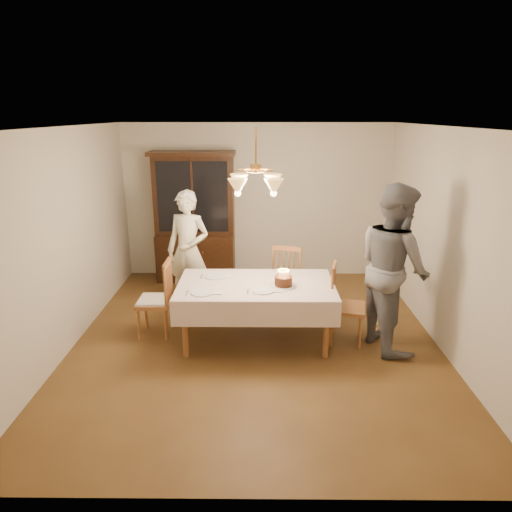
{
  "coord_description": "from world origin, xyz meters",
  "views": [
    {
      "loc": [
        0.04,
        -5.19,
        2.75
      ],
      "look_at": [
        0.0,
        0.2,
        1.05
      ],
      "focal_mm": 32.0,
      "sensor_mm": 36.0,
      "label": 1
    }
  ],
  "objects_px": {
    "chair_far_side": "(288,280)",
    "birthday_cake": "(283,282)",
    "dining_table": "(256,289)",
    "china_hutch": "(195,220)",
    "elderly_woman": "(188,251)"
  },
  "relations": [
    {
      "from": "dining_table",
      "to": "chair_far_side",
      "type": "relative_size",
      "value": 1.9
    },
    {
      "from": "chair_far_side",
      "to": "elderly_woman",
      "type": "bearing_deg",
      "value": 178.37
    },
    {
      "from": "chair_far_side",
      "to": "birthday_cake",
      "type": "xyz_separation_m",
      "value": [
        -0.13,
        -1.06,
        0.38
      ]
    },
    {
      "from": "dining_table",
      "to": "elderly_woman",
      "type": "relative_size",
      "value": 1.1
    },
    {
      "from": "elderly_woman",
      "to": "chair_far_side",
      "type": "bearing_deg",
      "value": 15.79
    },
    {
      "from": "china_hutch",
      "to": "birthday_cake",
      "type": "bearing_deg",
      "value": -59.65
    },
    {
      "from": "china_hutch",
      "to": "chair_far_side",
      "type": "relative_size",
      "value": 2.16
    },
    {
      "from": "dining_table",
      "to": "chair_far_side",
      "type": "distance_m",
      "value": 1.11
    },
    {
      "from": "china_hutch",
      "to": "elderly_woman",
      "type": "distance_m",
      "value": 1.25
    },
    {
      "from": "birthday_cake",
      "to": "chair_far_side",
      "type": "bearing_deg",
      "value": 82.94
    },
    {
      "from": "elderly_woman",
      "to": "birthday_cake",
      "type": "relative_size",
      "value": 5.77
    },
    {
      "from": "dining_table",
      "to": "chair_far_side",
      "type": "bearing_deg",
      "value": 64.73
    },
    {
      "from": "chair_far_side",
      "to": "birthday_cake",
      "type": "relative_size",
      "value": 3.33
    },
    {
      "from": "chair_far_side",
      "to": "birthday_cake",
      "type": "height_order",
      "value": "chair_far_side"
    },
    {
      "from": "elderly_woman",
      "to": "china_hutch",
      "type": "bearing_deg",
      "value": 110.49
    }
  ]
}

